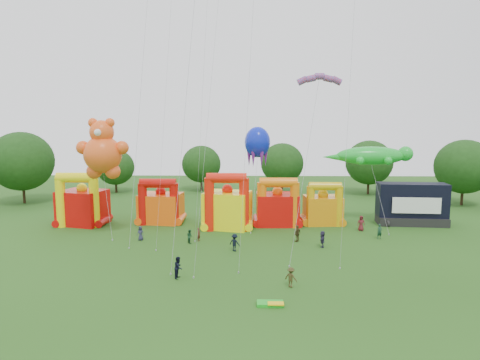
{
  "coord_description": "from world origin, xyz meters",
  "views": [
    {
      "loc": [
        1.52,
        -28.04,
        13.75
      ],
      "look_at": [
        0.47,
        18.0,
        7.41
      ],
      "focal_mm": 32.0,
      "sensor_mm": 36.0,
      "label": 1
    }
  ],
  "objects_px": {
    "bouncy_castle_2": "(227,207)",
    "teddy_bear_kite": "(103,158)",
    "stage_trailer": "(412,204)",
    "spectator_4": "(297,234)",
    "octopus_kite": "(256,172)",
    "spectator_0": "(140,233)",
    "bouncy_castle_0": "(82,205)",
    "gecko_kite": "(374,171)"
  },
  "relations": [
    {
      "from": "bouncy_castle_0",
      "to": "teddy_bear_kite",
      "type": "relative_size",
      "value": 0.51
    },
    {
      "from": "stage_trailer",
      "to": "teddy_bear_kite",
      "type": "bearing_deg",
      "value": -168.94
    },
    {
      "from": "teddy_bear_kite",
      "to": "octopus_kite",
      "type": "bearing_deg",
      "value": 25.8
    },
    {
      "from": "stage_trailer",
      "to": "gecko_kite",
      "type": "bearing_deg",
      "value": -174.9
    },
    {
      "from": "gecko_kite",
      "to": "octopus_kite",
      "type": "bearing_deg",
      "value": 174.39
    },
    {
      "from": "stage_trailer",
      "to": "octopus_kite",
      "type": "bearing_deg",
      "value": 177.11
    },
    {
      "from": "gecko_kite",
      "to": "octopus_kite",
      "type": "xyz_separation_m",
      "value": [
        -15.59,
        1.53,
        -0.34
      ]
    },
    {
      "from": "bouncy_castle_2",
      "to": "spectator_4",
      "type": "bearing_deg",
      "value": -36.24
    },
    {
      "from": "teddy_bear_kite",
      "to": "stage_trailer",
      "type": "bearing_deg",
      "value": 11.06
    },
    {
      "from": "bouncy_castle_2",
      "to": "stage_trailer",
      "type": "height_order",
      "value": "bouncy_castle_2"
    },
    {
      "from": "teddy_bear_kite",
      "to": "bouncy_castle_0",
      "type": "bearing_deg",
      "value": 130.19
    },
    {
      "from": "bouncy_castle_2",
      "to": "gecko_kite",
      "type": "xyz_separation_m",
      "value": [
        19.29,
        2.21,
        4.48
      ]
    },
    {
      "from": "spectator_0",
      "to": "spectator_4",
      "type": "relative_size",
      "value": 0.86
    },
    {
      "from": "bouncy_castle_0",
      "to": "stage_trailer",
      "type": "distance_m",
      "value": 44.18
    },
    {
      "from": "bouncy_castle_2",
      "to": "teddy_bear_kite",
      "type": "xyz_separation_m",
      "value": [
        -14.17,
        -4.89,
        6.76
      ]
    },
    {
      "from": "stage_trailer",
      "to": "spectator_0",
      "type": "bearing_deg",
      "value": -165.85
    },
    {
      "from": "stage_trailer",
      "to": "spectator_4",
      "type": "bearing_deg",
      "value": -151.41
    },
    {
      "from": "bouncy_castle_0",
      "to": "bouncy_castle_2",
      "type": "relative_size",
      "value": 0.98
    },
    {
      "from": "bouncy_castle_2",
      "to": "teddy_bear_kite",
      "type": "bearing_deg",
      "value": -160.96
    },
    {
      "from": "bouncy_castle_0",
      "to": "gecko_kite",
      "type": "height_order",
      "value": "gecko_kite"
    },
    {
      "from": "bouncy_castle_0",
      "to": "spectator_0",
      "type": "height_order",
      "value": "bouncy_castle_0"
    },
    {
      "from": "stage_trailer",
      "to": "spectator_0",
      "type": "relative_size",
      "value": 5.52
    },
    {
      "from": "bouncy_castle_2",
      "to": "teddy_bear_kite",
      "type": "height_order",
      "value": "teddy_bear_kite"
    },
    {
      "from": "gecko_kite",
      "to": "spectator_4",
      "type": "height_order",
      "value": "gecko_kite"
    },
    {
      "from": "stage_trailer",
      "to": "teddy_bear_kite",
      "type": "xyz_separation_m",
      "value": [
        -38.79,
        -7.58,
        6.84
      ]
    },
    {
      "from": "bouncy_castle_0",
      "to": "gecko_kite",
      "type": "distance_m",
      "value": 39.1
    },
    {
      "from": "teddy_bear_kite",
      "to": "octopus_kite",
      "type": "distance_m",
      "value": 20.02
    },
    {
      "from": "bouncy_castle_2",
      "to": "gecko_kite",
      "type": "distance_m",
      "value": 19.93
    },
    {
      "from": "bouncy_castle_0",
      "to": "spectator_0",
      "type": "relative_size",
      "value": 4.34
    },
    {
      "from": "spectator_4",
      "to": "teddy_bear_kite",
      "type": "bearing_deg",
      "value": -56.02
    },
    {
      "from": "teddy_bear_kite",
      "to": "spectator_0",
      "type": "xyz_separation_m",
      "value": [
        4.36,
        -1.1,
        -8.72
      ]
    },
    {
      "from": "stage_trailer",
      "to": "bouncy_castle_0",
      "type": "bearing_deg",
      "value": -178.41
    },
    {
      "from": "gecko_kite",
      "to": "spectator_4",
      "type": "relative_size",
      "value": 6.25
    },
    {
      "from": "bouncy_castle_2",
      "to": "octopus_kite",
      "type": "relative_size",
      "value": 0.56
    },
    {
      "from": "stage_trailer",
      "to": "teddy_bear_kite",
      "type": "height_order",
      "value": "teddy_bear_kite"
    },
    {
      "from": "gecko_kite",
      "to": "octopus_kite",
      "type": "distance_m",
      "value": 15.67
    },
    {
      "from": "teddy_bear_kite",
      "to": "gecko_kite",
      "type": "height_order",
      "value": "teddy_bear_kite"
    },
    {
      "from": "bouncy_castle_2",
      "to": "gecko_kite",
      "type": "bearing_deg",
      "value": 6.55
    },
    {
      "from": "octopus_kite",
      "to": "teddy_bear_kite",
      "type": "bearing_deg",
      "value": -154.2
    },
    {
      "from": "octopus_kite",
      "to": "spectator_4",
      "type": "xyz_separation_m",
      "value": [
        4.7,
        -9.9,
        -5.95
      ]
    },
    {
      "from": "gecko_kite",
      "to": "bouncy_castle_2",
      "type": "bearing_deg",
      "value": -173.45
    },
    {
      "from": "stage_trailer",
      "to": "spectator_4",
      "type": "height_order",
      "value": "stage_trailer"
    }
  ]
}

